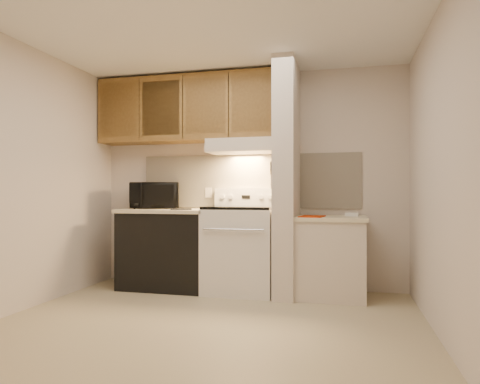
% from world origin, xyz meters
% --- Properties ---
extents(floor, '(3.60, 3.60, 0.00)m').
position_xyz_m(floor, '(0.00, 0.00, 0.00)').
color(floor, tan).
rests_on(floor, ground).
extents(ceiling, '(3.60, 3.60, 0.00)m').
position_xyz_m(ceiling, '(0.00, 0.00, 2.50)').
color(ceiling, white).
rests_on(ceiling, wall_back).
extents(wall_back, '(3.60, 2.50, 0.02)m').
position_xyz_m(wall_back, '(0.00, 1.50, 1.25)').
color(wall_back, beige).
rests_on(wall_back, floor).
extents(wall_left, '(0.02, 3.00, 2.50)m').
position_xyz_m(wall_left, '(-1.80, 0.00, 1.25)').
color(wall_left, beige).
rests_on(wall_left, floor).
extents(wall_right, '(0.02, 3.00, 2.50)m').
position_xyz_m(wall_right, '(1.80, 0.00, 1.25)').
color(wall_right, beige).
rests_on(wall_right, floor).
extents(backsplash, '(2.60, 0.02, 0.63)m').
position_xyz_m(backsplash, '(0.00, 1.49, 1.24)').
color(backsplash, white).
rests_on(backsplash, wall_back).
extents(range_body, '(0.76, 0.65, 0.92)m').
position_xyz_m(range_body, '(0.00, 1.16, 0.46)').
color(range_body, silver).
rests_on(range_body, floor).
extents(oven_window, '(0.50, 0.01, 0.30)m').
position_xyz_m(oven_window, '(0.00, 0.84, 0.50)').
color(oven_window, black).
rests_on(oven_window, range_body).
extents(oven_handle, '(0.65, 0.02, 0.02)m').
position_xyz_m(oven_handle, '(0.00, 0.80, 0.72)').
color(oven_handle, silver).
rests_on(oven_handle, range_body).
extents(cooktop, '(0.74, 0.64, 0.03)m').
position_xyz_m(cooktop, '(0.00, 1.16, 0.94)').
color(cooktop, black).
rests_on(cooktop, range_body).
extents(range_backguard, '(0.76, 0.08, 0.20)m').
position_xyz_m(range_backguard, '(0.00, 1.44, 1.05)').
color(range_backguard, silver).
rests_on(range_backguard, range_body).
extents(range_display, '(0.10, 0.01, 0.04)m').
position_xyz_m(range_display, '(0.00, 1.40, 1.05)').
color(range_display, black).
rests_on(range_display, range_backguard).
extents(range_knob_left_outer, '(0.05, 0.02, 0.05)m').
position_xyz_m(range_knob_left_outer, '(-0.28, 1.40, 1.05)').
color(range_knob_left_outer, silver).
rests_on(range_knob_left_outer, range_backguard).
extents(range_knob_left_inner, '(0.05, 0.02, 0.05)m').
position_xyz_m(range_knob_left_inner, '(-0.18, 1.40, 1.05)').
color(range_knob_left_inner, silver).
rests_on(range_knob_left_inner, range_backguard).
extents(range_knob_right_inner, '(0.05, 0.02, 0.05)m').
position_xyz_m(range_knob_right_inner, '(0.18, 1.40, 1.05)').
color(range_knob_right_inner, silver).
rests_on(range_knob_right_inner, range_backguard).
extents(range_knob_right_outer, '(0.05, 0.02, 0.05)m').
position_xyz_m(range_knob_right_outer, '(0.28, 1.40, 1.05)').
color(range_knob_right_outer, silver).
rests_on(range_knob_right_outer, range_backguard).
extents(dishwasher_front, '(1.00, 0.63, 0.87)m').
position_xyz_m(dishwasher_front, '(-0.88, 1.17, 0.43)').
color(dishwasher_front, black).
rests_on(dishwasher_front, floor).
extents(left_countertop, '(1.04, 0.67, 0.04)m').
position_xyz_m(left_countertop, '(-0.88, 1.17, 0.89)').
color(left_countertop, beige).
rests_on(left_countertop, dishwasher_front).
extents(spoon_rest, '(0.24, 0.16, 0.02)m').
position_xyz_m(spoon_rest, '(-0.63, 0.97, 0.92)').
color(spoon_rest, black).
rests_on(spoon_rest, left_countertop).
extents(teal_jar, '(0.13, 0.13, 0.11)m').
position_xyz_m(teal_jar, '(-1.23, 1.39, 0.96)').
color(teal_jar, '#206155').
rests_on(teal_jar, left_countertop).
extents(outlet, '(0.08, 0.01, 0.12)m').
position_xyz_m(outlet, '(-0.48, 1.48, 1.10)').
color(outlet, beige).
rests_on(outlet, backsplash).
extents(microwave, '(0.66, 0.56, 0.31)m').
position_xyz_m(microwave, '(-1.10, 1.31, 1.07)').
color(microwave, black).
rests_on(microwave, left_countertop).
extents(partition_pillar, '(0.22, 0.70, 2.50)m').
position_xyz_m(partition_pillar, '(0.51, 1.15, 1.25)').
color(partition_pillar, beige).
rests_on(partition_pillar, floor).
extents(pillar_trim, '(0.01, 0.70, 0.04)m').
position_xyz_m(pillar_trim, '(0.39, 1.15, 1.30)').
color(pillar_trim, brown).
rests_on(pillar_trim, partition_pillar).
extents(knife_strip, '(0.02, 0.42, 0.04)m').
position_xyz_m(knife_strip, '(0.39, 1.10, 1.32)').
color(knife_strip, black).
rests_on(knife_strip, partition_pillar).
extents(knife_blade_a, '(0.01, 0.03, 0.16)m').
position_xyz_m(knife_blade_a, '(0.38, 0.93, 1.22)').
color(knife_blade_a, silver).
rests_on(knife_blade_a, knife_strip).
extents(knife_handle_a, '(0.02, 0.02, 0.10)m').
position_xyz_m(knife_handle_a, '(0.38, 0.93, 1.37)').
color(knife_handle_a, black).
rests_on(knife_handle_a, knife_strip).
extents(knife_blade_b, '(0.01, 0.04, 0.18)m').
position_xyz_m(knife_blade_b, '(0.38, 1.02, 1.21)').
color(knife_blade_b, silver).
rests_on(knife_blade_b, knife_strip).
extents(knife_handle_b, '(0.02, 0.02, 0.10)m').
position_xyz_m(knife_handle_b, '(0.38, 1.03, 1.37)').
color(knife_handle_b, black).
rests_on(knife_handle_b, knife_strip).
extents(knife_blade_c, '(0.01, 0.04, 0.20)m').
position_xyz_m(knife_blade_c, '(0.38, 1.10, 1.20)').
color(knife_blade_c, silver).
rests_on(knife_blade_c, knife_strip).
extents(knife_handle_c, '(0.02, 0.02, 0.10)m').
position_xyz_m(knife_handle_c, '(0.38, 1.10, 1.37)').
color(knife_handle_c, black).
rests_on(knife_handle_c, knife_strip).
extents(knife_blade_d, '(0.01, 0.04, 0.16)m').
position_xyz_m(knife_blade_d, '(0.38, 1.18, 1.22)').
color(knife_blade_d, silver).
rests_on(knife_blade_d, knife_strip).
extents(knife_handle_d, '(0.02, 0.02, 0.10)m').
position_xyz_m(knife_handle_d, '(0.38, 1.17, 1.37)').
color(knife_handle_d, black).
rests_on(knife_handle_d, knife_strip).
extents(knife_blade_e, '(0.01, 0.04, 0.18)m').
position_xyz_m(knife_blade_e, '(0.38, 1.26, 1.21)').
color(knife_blade_e, silver).
rests_on(knife_blade_e, knife_strip).
extents(knife_handle_e, '(0.02, 0.02, 0.10)m').
position_xyz_m(knife_handle_e, '(0.38, 1.25, 1.37)').
color(knife_handle_e, black).
rests_on(knife_handle_e, knife_strip).
extents(oven_mitt, '(0.03, 0.10, 0.24)m').
position_xyz_m(oven_mitt, '(0.38, 1.32, 1.15)').
color(oven_mitt, gray).
rests_on(oven_mitt, partition_pillar).
extents(right_cab_base, '(0.70, 0.60, 0.81)m').
position_xyz_m(right_cab_base, '(0.97, 1.15, 0.40)').
color(right_cab_base, beige).
rests_on(right_cab_base, floor).
extents(right_countertop, '(0.74, 0.64, 0.04)m').
position_xyz_m(right_countertop, '(0.97, 1.15, 0.83)').
color(right_countertop, beige).
rests_on(right_countertop, right_cab_base).
extents(red_folder, '(0.27, 0.34, 0.01)m').
position_xyz_m(red_folder, '(0.79, 1.00, 0.86)').
color(red_folder, '#A62300').
rests_on(red_folder, right_countertop).
extents(white_box, '(0.14, 0.11, 0.04)m').
position_xyz_m(white_box, '(1.19, 1.25, 0.87)').
color(white_box, white).
rests_on(white_box, right_countertop).
extents(range_hood, '(0.78, 0.44, 0.15)m').
position_xyz_m(range_hood, '(0.00, 1.28, 1.62)').
color(range_hood, beige).
rests_on(range_hood, upper_cabinets).
extents(hood_lip, '(0.78, 0.04, 0.06)m').
position_xyz_m(hood_lip, '(0.00, 1.07, 1.58)').
color(hood_lip, beige).
rests_on(hood_lip, range_hood).
extents(upper_cabinets, '(2.18, 0.33, 0.77)m').
position_xyz_m(upper_cabinets, '(-0.69, 1.32, 2.08)').
color(upper_cabinets, brown).
rests_on(upper_cabinets, wall_back).
extents(cab_door_a, '(0.46, 0.01, 0.63)m').
position_xyz_m(cab_door_a, '(-1.51, 1.17, 2.08)').
color(cab_door_a, brown).
rests_on(cab_door_a, upper_cabinets).
extents(cab_gap_a, '(0.01, 0.01, 0.73)m').
position_xyz_m(cab_gap_a, '(-1.23, 1.16, 2.08)').
color(cab_gap_a, black).
rests_on(cab_gap_a, upper_cabinets).
extents(cab_door_b, '(0.46, 0.01, 0.63)m').
position_xyz_m(cab_door_b, '(-0.96, 1.17, 2.08)').
color(cab_door_b, brown).
rests_on(cab_door_b, upper_cabinets).
extents(cab_gap_b, '(0.01, 0.01, 0.73)m').
position_xyz_m(cab_gap_b, '(-0.69, 1.16, 2.08)').
color(cab_gap_b, black).
rests_on(cab_gap_b, upper_cabinets).
extents(cab_door_c, '(0.46, 0.01, 0.63)m').
position_xyz_m(cab_door_c, '(-0.42, 1.17, 2.08)').
color(cab_door_c, brown).
rests_on(cab_door_c, upper_cabinets).
extents(cab_gap_c, '(0.01, 0.01, 0.73)m').
position_xyz_m(cab_gap_c, '(-0.14, 1.16, 2.08)').
color(cab_gap_c, black).
rests_on(cab_gap_c, upper_cabinets).
extents(cab_door_d, '(0.46, 0.01, 0.63)m').
position_xyz_m(cab_door_d, '(0.13, 1.17, 2.08)').
color(cab_door_d, brown).
rests_on(cab_door_d, upper_cabinets).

